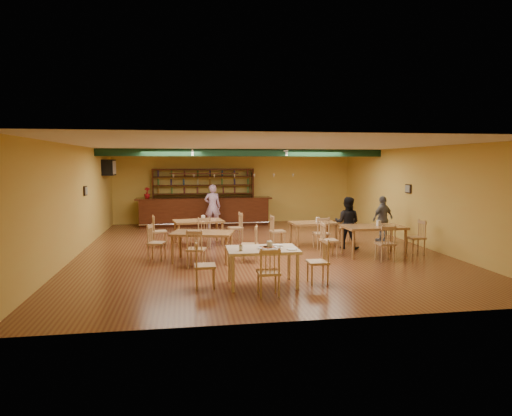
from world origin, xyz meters
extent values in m
plane|color=#5F2E1B|center=(0.00, 0.00, 0.00)|extent=(12.00, 12.00, 0.00)
cube|color=black|center=(0.00, 2.80, 2.87)|extent=(10.00, 0.30, 0.25)
cube|color=silver|center=(-1.80, 3.40, 2.94)|extent=(0.05, 2.50, 0.05)
cube|color=silver|center=(1.40, 3.40, 2.94)|extent=(0.05, 2.50, 0.05)
cube|color=silver|center=(-4.80, 4.20, 2.35)|extent=(0.34, 0.70, 0.48)
cube|color=black|center=(-4.97, 1.00, 1.70)|extent=(0.04, 0.34, 0.28)
cube|color=black|center=(4.97, 0.50, 1.70)|extent=(0.04, 0.34, 0.28)
cube|color=#34130A|center=(-1.31, 5.15, 0.56)|extent=(5.37, 0.85, 1.13)
cube|color=#34130A|center=(-1.31, 5.78, 1.14)|extent=(4.16, 0.40, 2.28)
imported|color=maroon|center=(-3.54, 5.15, 1.35)|extent=(0.31, 0.31, 0.43)
cube|color=olive|center=(-1.67, 1.08, 0.37)|extent=(1.62, 1.13, 0.75)
cube|color=olive|center=(1.84, 0.46, 0.35)|extent=(1.45, 0.94, 0.70)
cube|color=olive|center=(-1.64, -1.40, 0.38)|extent=(1.71, 1.27, 0.76)
cube|color=olive|center=(3.00, -1.37, 0.41)|extent=(1.63, 0.99, 0.81)
cube|color=#D1B98C|center=(-0.51, -3.87, 0.39)|extent=(1.46, 0.95, 0.78)
cylinder|color=silver|center=(-0.40, -3.87, 0.79)|extent=(0.44, 0.44, 0.01)
cylinder|color=#EAE5C6|center=(-0.97, -4.02, 0.83)|extent=(0.07, 0.07, 0.11)
cube|color=white|center=(-0.14, -3.66, 0.79)|extent=(0.22, 0.18, 0.03)
cube|color=silver|center=(-0.25, -3.81, 0.79)|extent=(0.28, 0.30, 0.00)
cylinder|color=white|center=(0.06, -4.07, 0.78)|extent=(0.22, 0.22, 0.01)
imported|color=#9852B2|center=(-1.03, 4.33, 0.85)|extent=(0.65, 0.45, 1.70)
imported|color=black|center=(2.64, -0.34, 0.76)|extent=(0.93, 0.88, 1.53)
imported|color=slate|center=(4.20, 0.63, 0.73)|extent=(0.93, 0.67, 1.47)
camera|label=1|loc=(-2.05, -12.72, 2.53)|focal=31.22mm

